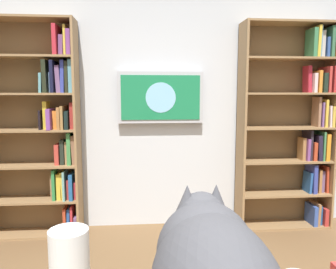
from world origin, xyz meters
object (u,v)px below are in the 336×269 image
bookshelf_left (297,126)px  paper_towel_roll (70,268)px  wall_mounted_tv (161,98)px  bookshelf_right (44,128)px

bookshelf_left → paper_towel_roll: size_ratio=9.26×
bookshelf_left → wall_mounted_tv: size_ratio=2.42×
wall_mounted_tv → paper_towel_roll: 2.51m
bookshelf_left → wall_mounted_tv: (1.38, -0.08, 0.29)m
wall_mounted_tv → paper_towel_roll: wall_mounted_tv is taller
bookshelf_left → bookshelf_right: (2.50, -0.00, 0.00)m
wall_mounted_tv → paper_towel_roll: size_ratio=3.82×
bookshelf_right → wall_mounted_tv: bookshelf_right is taller
bookshelf_left → bookshelf_right: 2.50m
bookshelf_left → bookshelf_right: bearing=-0.0°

